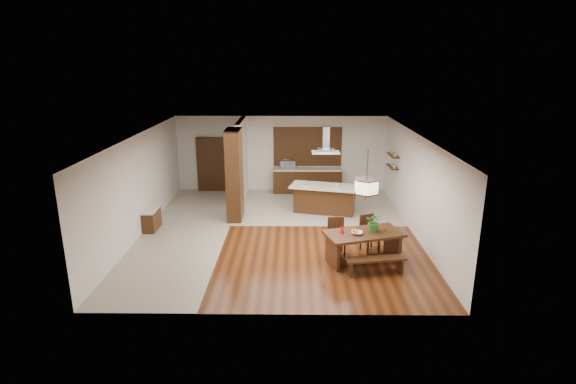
{
  "coord_description": "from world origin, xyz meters",
  "views": [
    {
      "loc": [
        0.43,
        -12.48,
        4.94
      ],
      "look_at": [
        0.3,
        0.0,
        1.25
      ],
      "focal_mm": 28.0,
      "sensor_mm": 36.0,
      "label": 1
    }
  ],
  "objects_px": {
    "fruit_bowl": "(357,233)",
    "pendant_lantern": "(367,176)",
    "foliage_plant": "(375,222)",
    "microwave": "(287,164)",
    "kitchen_island": "(325,199)",
    "dining_bench": "(376,266)",
    "dining_chair_left": "(337,237)",
    "island_cup": "(337,185)",
    "range_hood": "(326,140)",
    "hallway_console": "(152,219)",
    "dining_chair_right": "(370,234)",
    "dining_table": "(364,240)"
  },
  "relations": [
    {
      "from": "dining_table",
      "to": "range_hood",
      "type": "height_order",
      "value": "range_hood"
    },
    {
      "from": "hallway_console",
      "to": "fruit_bowl",
      "type": "distance_m",
      "value": 6.3
    },
    {
      "from": "pendant_lantern",
      "to": "microwave",
      "type": "relative_size",
      "value": 2.37
    },
    {
      "from": "dining_chair_right",
      "to": "microwave",
      "type": "xyz_separation_m",
      "value": [
        -2.28,
        5.52,
        0.62
      ]
    },
    {
      "from": "dining_chair_right",
      "to": "fruit_bowl",
      "type": "xyz_separation_m",
      "value": [
        -0.48,
        -0.82,
        0.34
      ]
    },
    {
      "from": "hallway_console",
      "to": "range_hood",
      "type": "height_order",
      "value": "range_hood"
    },
    {
      "from": "fruit_bowl",
      "to": "range_hood",
      "type": "relative_size",
      "value": 0.31
    },
    {
      "from": "foliage_plant",
      "to": "microwave",
      "type": "distance_m",
      "value": 6.52
    },
    {
      "from": "dining_table",
      "to": "kitchen_island",
      "type": "distance_m",
      "value": 3.92
    },
    {
      "from": "dining_bench",
      "to": "dining_chair_left",
      "type": "xyz_separation_m",
      "value": [
        -0.83,
        1.08,
        0.29
      ]
    },
    {
      "from": "microwave",
      "to": "dining_chair_right",
      "type": "bearing_deg",
      "value": -80.49
    },
    {
      "from": "dining_chair_left",
      "to": "dining_chair_right",
      "type": "height_order",
      "value": "dining_chair_left"
    },
    {
      "from": "dining_bench",
      "to": "island_cup",
      "type": "distance_m",
      "value": 4.48
    },
    {
      "from": "foliage_plant",
      "to": "fruit_bowl",
      "type": "distance_m",
      "value": 0.56
    },
    {
      "from": "dining_chair_left",
      "to": "pendant_lantern",
      "type": "relative_size",
      "value": 0.76
    },
    {
      "from": "pendant_lantern",
      "to": "kitchen_island",
      "type": "bearing_deg",
      "value": 100.53
    },
    {
      "from": "dining_chair_right",
      "to": "island_cup",
      "type": "relative_size",
      "value": 7.66
    },
    {
      "from": "range_hood",
      "to": "island_cup",
      "type": "distance_m",
      "value": 1.53
    },
    {
      "from": "microwave",
      "to": "dining_bench",
      "type": "bearing_deg",
      "value": -85.2
    },
    {
      "from": "hallway_console",
      "to": "kitchen_island",
      "type": "distance_m",
      "value": 5.57
    },
    {
      "from": "fruit_bowl",
      "to": "pendant_lantern",
      "type": "bearing_deg",
      "value": 31.68
    },
    {
      "from": "dining_bench",
      "to": "dining_chair_right",
      "type": "distance_m",
      "value": 1.39
    },
    {
      "from": "foliage_plant",
      "to": "range_hood",
      "type": "height_order",
      "value": "range_hood"
    },
    {
      "from": "dining_bench",
      "to": "foliage_plant",
      "type": "bearing_deg",
      "value": 85.11
    },
    {
      "from": "hallway_console",
      "to": "foliage_plant",
      "type": "bearing_deg",
      "value": -18.44
    },
    {
      "from": "dining_table",
      "to": "island_cup",
      "type": "distance_m",
      "value": 3.76
    },
    {
      "from": "dining_chair_right",
      "to": "island_cup",
      "type": "xyz_separation_m",
      "value": [
        -0.61,
        3.02,
        0.5
      ]
    },
    {
      "from": "range_hood",
      "to": "kitchen_island",
      "type": "bearing_deg",
      "value": -90.0
    },
    {
      "from": "fruit_bowl",
      "to": "island_cup",
      "type": "xyz_separation_m",
      "value": [
        -0.13,
        3.84,
        0.16
      ]
    },
    {
      "from": "pendant_lantern",
      "to": "fruit_bowl",
      "type": "bearing_deg",
      "value": -148.32
    },
    {
      "from": "dining_chair_left",
      "to": "island_cup",
      "type": "height_order",
      "value": "island_cup"
    },
    {
      "from": "range_hood",
      "to": "island_cup",
      "type": "bearing_deg",
      "value": -19.09
    },
    {
      "from": "dining_chair_right",
      "to": "pendant_lantern",
      "type": "height_order",
      "value": "pendant_lantern"
    },
    {
      "from": "dining_table",
      "to": "dining_bench",
      "type": "bearing_deg",
      "value": -72.8
    },
    {
      "from": "kitchen_island",
      "to": "range_hood",
      "type": "height_order",
      "value": "range_hood"
    },
    {
      "from": "hallway_console",
      "to": "dining_chair_left",
      "type": "bearing_deg",
      "value": -18.36
    },
    {
      "from": "dining_bench",
      "to": "kitchen_island",
      "type": "bearing_deg",
      "value": 101.53
    },
    {
      "from": "dining_bench",
      "to": "microwave",
      "type": "height_order",
      "value": "microwave"
    },
    {
      "from": "dining_chair_right",
      "to": "foliage_plant",
      "type": "relative_size",
      "value": 2.02
    },
    {
      "from": "pendant_lantern",
      "to": "dining_table",
      "type": "bearing_deg",
      "value": -90.0
    },
    {
      "from": "dining_chair_right",
      "to": "microwave",
      "type": "height_order",
      "value": "microwave"
    },
    {
      "from": "hallway_console",
      "to": "foliage_plant",
      "type": "relative_size",
      "value": 1.83
    },
    {
      "from": "dining_chair_left",
      "to": "microwave",
      "type": "distance_m",
      "value": 5.99
    },
    {
      "from": "dining_chair_right",
      "to": "kitchen_island",
      "type": "distance_m",
      "value": 3.31
    },
    {
      "from": "island_cup",
      "to": "fruit_bowl",
      "type": "bearing_deg",
      "value": -88.01
    },
    {
      "from": "foliage_plant",
      "to": "island_cup",
      "type": "relative_size",
      "value": 3.79
    },
    {
      "from": "hallway_console",
      "to": "dining_table",
      "type": "relative_size",
      "value": 0.42
    },
    {
      "from": "dining_chair_left",
      "to": "pendant_lantern",
      "type": "bearing_deg",
      "value": -38.9
    },
    {
      "from": "dining_chair_left",
      "to": "island_cup",
      "type": "bearing_deg",
      "value": 79.42
    },
    {
      "from": "dining_chair_left",
      "to": "fruit_bowl",
      "type": "bearing_deg",
      "value": -56.45
    }
  ]
}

